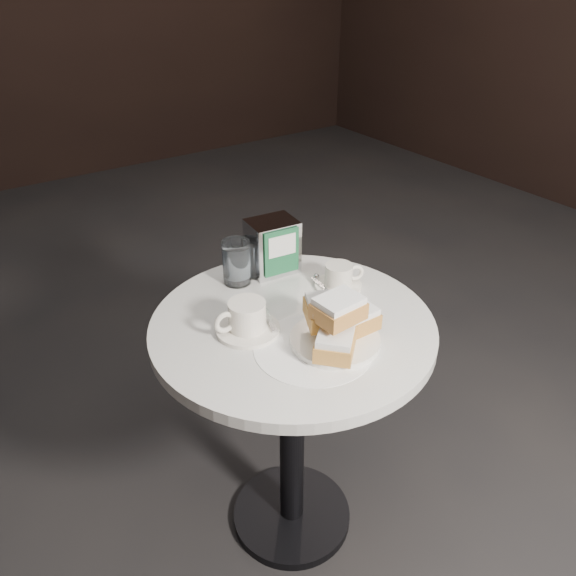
# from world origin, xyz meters

# --- Properties ---
(ground) EXTENTS (7.00, 7.00, 0.00)m
(ground) POSITION_xyz_m (0.00, 0.00, 0.00)
(ground) COLOR black
(ground) RESTS_ON ground
(cafe_table) EXTENTS (0.70, 0.70, 0.74)m
(cafe_table) POSITION_xyz_m (0.00, 0.00, 0.55)
(cafe_table) COLOR black
(cafe_table) RESTS_ON ground
(sugar_spill) EXTENTS (0.36, 0.36, 0.00)m
(sugar_spill) POSITION_xyz_m (-0.02, -0.12, 0.75)
(sugar_spill) COLOR white
(sugar_spill) RESTS_ON cafe_table
(beignet_plate) EXTENTS (0.28, 0.28, 0.14)m
(beignet_plate) POSITION_xyz_m (0.03, -0.13, 0.80)
(beignet_plate) COLOR silver
(beignet_plate) RESTS_ON cafe_table
(coffee_cup_left) EXTENTS (0.17, 0.16, 0.08)m
(coffee_cup_left) POSITION_xyz_m (-0.11, 0.03, 0.78)
(coffee_cup_left) COLOR silver
(coffee_cup_left) RESTS_ON cafe_table
(coffee_cup_right) EXTENTS (0.16, 0.16, 0.07)m
(coffee_cup_right) POSITION_xyz_m (0.20, 0.06, 0.77)
(coffee_cup_right) COLOR white
(coffee_cup_right) RESTS_ON cafe_table
(water_glass_left) EXTENTS (0.08, 0.08, 0.12)m
(water_glass_left) POSITION_xyz_m (-0.02, 0.24, 0.80)
(water_glass_left) COLOR white
(water_glass_left) RESTS_ON cafe_table
(water_glass_right) EXTENTS (0.09, 0.09, 0.11)m
(water_glass_right) POSITION_xyz_m (0.05, 0.25, 0.80)
(water_glass_right) COLOR white
(water_glass_right) RESTS_ON cafe_table
(napkin_dispenser) EXTENTS (0.14, 0.12, 0.15)m
(napkin_dispenser) POSITION_xyz_m (0.10, 0.24, 0.82)
(napkin_dispenser) COLOR silver
(napkin_dispenser) RESTS_ON cafe_table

